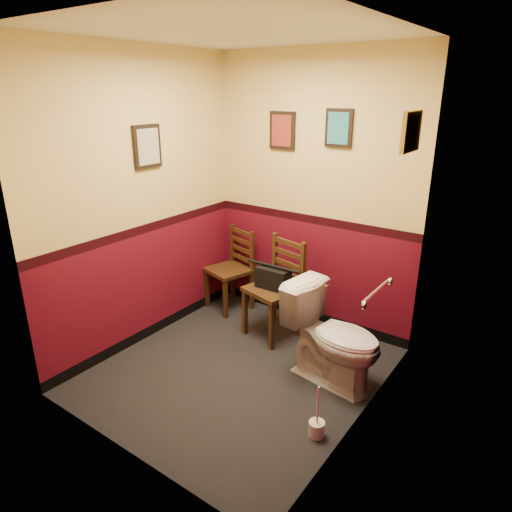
# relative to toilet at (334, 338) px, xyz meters

# --- Properties ---
(floor) EXTENTS (2.20, 2.40, 0.00)m
(floor) POSITION_rel_toilet_xyz_m (-0.72, -0.34, -0.41)
(floor) COLOR black
(floor) RESTS_ON ground
(ceiling) EXTENTS (2.20, 2.40, 0.00)m
(ceiling) POSITION_rel_toilet_xyz_m (-0.72, -0.34, 2.29)
(ceiling) COLOR silver
(ceiling) RESTS_ON ground
(wall_back) EXTENTS (2.20, 0.00, 2.70)m
(wall_back) POSITION_rel_toilet_xyz_m (-0.72, 0.86, 0.94)
(wall_back) COLOR #550B1A
(wall_back) RESTS_ON ground
(wall_front) EXTENTS (2.20, 0.00, 2.70)m
(wall_front) POSITION_rel_toilet_xyz_m (-0.72, -1.54, 0.94)
(wall_front) COLOR #550B1A
(wall_front) RESTS_ON ground
(wall_left) EXTENTS (0.00, 2.40, 2.70)m
(wall_left) POSITION_rel_toilet_xyz_m (-1.82, -0.34, 0.94)
(wall_left) COLOR #550B1A
(wall_left) RESTS_ON ground
(wall_right) EXTENTS (0.00, 2.40, 2.70)m
(wall_right) POSITION_rel_toilet_xyz_m (0.38, -0.34, 0.94)
(wall_right) COLOR #550B1A
(wall_right) RESTS_ON ground
(grab_bar) EXTENTS (0.05, 0.56, 0.06)m
(grab_bar) POSITION_rel_toilet_xyz_m (0.35, -0.09, 0.54)
(grab_bar) COLOR silver
(grab_bar) RESTS_ON wall_right
(framed_print_back_a) EXTENTS (0.28, 0.04, 0.36)m
(framed_print_back_a) POSITION_rel_toilet_xyz_m (-1.07, 0.84, 1.54)
(framed_print_back_a) COLOR black
(framed_print_back_a) RESTS_ON wall_back
(framed_print_back_b) EXTENTS (0.26, 0.04, 0.34)m
(framed_print_back_b) POSITION_rel_toilet_xyz_m (-0.47, 0.84, 1.59)
(framed_print_back_b) COLOR black
(framed_print_back_b) RESTS_ON wall_back
(framed_print_left) EXTENTS (0.04, 0.30, 0.38)m
(framed_print_left) POSITION_rel_toilet_xyz_m (-1.80, -0.24, 1.44)
(framed_print_left) COLOR black
(framed_print_left) RESTS_ON wall_left
(framed_print_right) EXTENTS (0.04, 0.34, 0.28)m
(framed_print_right) POSITION_rel_toilet_xyz_m (0.36, 0.26, 1.64)
(framed_print_right) COLOR olive
(framed_print_right) RESTS_ON wall_right
(toilet) EXTENTS (0.89, 0.58, 0.82)m
(toilet) POSITION_rel_toilet_xyz_m (0.00, 0.00, 0.00)
(toilet) COLOR white
(toilet) RESTS_ON floor
(toilet_brush) EXTENTS (0.12, 0.12, 0.41)m
(toilet_brush) POSITION_rel_toilet_xyz_m (0.22, -0.66, -0.34)
(toilet_brush) COLOR silver
(toilet_brush) RESTS_ON floor
(chair_left) EXTENTS (0.52, 0.52, 0.90)m
(chair_left) POSITION_rel_toilet_xyz_m (-1.56, 0.62, 0.04)
(chair_left) COLOR #503118
(chair_left) RESTS_ON floor
(chair_right) EXTENTS (0.55, 0.55, 0.98)m
(chair_right) POSITION_rel_toilet_xyz_m (-0.82, 0.40, 0.08)
(chair_right) COLOR #503118
(chair_right) RESTS_ON floor
(handbag) EXTENTS (0.33, 0.17, 0.24)m
(handbag) POSITION_rel_toilet_xyz_m (-0.83, 0.35, 0.21)
(handbag) COLOR black
(handbag) RESTS_ON chair_right
(tp_stack) EXTENTS (0.23, 0.12, 0.20)m
(tp_stack) POSITION_rel_toilet_xyz_m (-0.77, 0.72, -0.33)
(tp_stack) COLOR silver
(tp_stack) RESTS_ON floor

